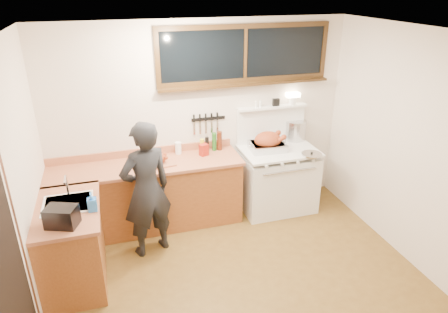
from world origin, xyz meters
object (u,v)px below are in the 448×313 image
object	(u,v)px
vintage_stove	(277,177)
roast_turkey	(268,143)
man	(146,190)
cutting_board	(158,160)

from	to	relation	value
vintage_stove	roast_turkey	size ratio (longest dim) A/B	3.10
vintage_stove	man	world-z (taller)	man
vintage_stove	roast_turkey	world-z (taller)	vintage_stove
vintage_stove	cutting_board	bearing A→B (deg)	-179.52
roast_turkey	man	bearing A→B (deg)	-162.52
man	roast_turkey	world-z (taller)	man
man	cutting_board	size ratio (longest dim) A/B	3.78
cutting_board	roast_turkey	distance (m)	1.50
man	cutting_board	world-z (taller)	man
man	cutting_board	bearing A→B (deg)	66.89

